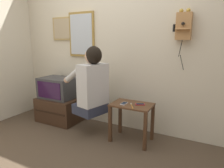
% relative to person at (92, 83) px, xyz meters
% --- Properties ---
extents(ground_plane, '(14.00, 14.00, 0.00)m').
position_rel_person_xyz_m(ground_plane, '(0.22, -0.77, -0.76)').
color(ground_plane, '#4C3D2D').
extents(wall_back, '(6.80, 0.05, 2.55)m').
position_rel_person_xyz_m(wall_back, '(0.22, 0.49, 0.51)').
color(wall_back, beige).
rests_on(wall_back, ground_plane).
extents(side_table, '(0.54, 0.36, 0.52)m').
position_rel_person_xyz_m(side_table, '(0.57, 0.09, -0.36)').
color(side_table, '#51331E').
rests_on(side_table, ground_plane).
extents(person, '(0.60, 0.53, 0.95)m').
position_rel_person_xyz_m(person, '(0.00, 0.00, 0.00)').
color(person, '#2D3347').
rests_on(person, ground_plane).
extents(tv_stand, '(0.70, 0.51, 0.40)m').
position_rel_person_xyz_m(tv_stand, '(-0.78, 0.19, -0.56)').
color(tv_stand, '#382316').
rests_on(tv_stand, ground_plane).
extents(television, '(0.58, 0.42, 0.34)m').
position_rel_person_xyz_m(television, '(-0.81, 0.20, -0.19)').
color(television, '#38383A').
rests_on(television, tv_stand).
extents(wall_phone_antique, '(0.22, 0.18, 0.75)m').
position_rel_person_xyz_m(wall_phone_antique, '(1.10, 0.41, 0.76)').
color(wall_phone_antique, '#AD7A47').
extents(framed_picture, '(0.42, 0.03, 0.38)m').
position_rel_person_xyz_m(framed_picture, '(-0.87, 0.45, 0.78)').
color(framed_picture, tan).
extents(wall_mirror, '(0.47, 0.03, 0.70)m').
position_rel_person_xyz_m(wall_mirror, '(-0.48, 0.45, 0.68)').
color(wall_mirror, olive).
extents(cell_phone_held, '(0.06, 0.13, 0.01)m').
position_rel_person_xyz_m(cell_phone_held, '(0.47, 0.04, -0.23)').
color(cell_phone_held, silver).
rests_on(cell_phone_held, side_table).
extents(cell_phone_spare, '(0.14, 0.11, 0.01)m').
position_rel_person_xyz_m(cell_phone_spare, '(0.67, 0.11, -0.23)').
color(cell_phone_spare, maroon).
rests_on(cell_phone_spare, side_table).
extents(toothbrush, '(0.10, 0.15, 0.02)m').
position_rel_person_xyz_m(toothbrush, '(0.60, -0.00, -0.23)').
color(toothbrush, orange).
rests_on(toothbrush, side_table).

